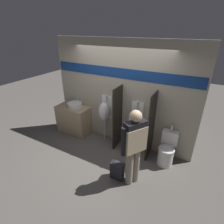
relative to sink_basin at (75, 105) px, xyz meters
The scene contains 12 objects.
ground_plane 1.65m from the sink_basin, 15.34° to the right, with size 16.00×16.00×0.00m, color #5B5651.
display_wall 1.44m from the sink_basin, ahead, with size 3.84×0.07×2.70m.
sink_counter 0.48m from the sink_basin, 134.03° to the right, with size 0.96×0.51×0.83m.
sink_basin is the anchor object (origin of this frame).
cell_phone 0.29m from the sink_basin, 32.69° to the right, with size 0.07×0.14×0.01m.
divider_near_counter 1.41m from the sink_basin, ahead, with size 0.03×0.48×1.65m.
divider_mid 2.28m from the sink_basin, ahead, with size 0.03×0.48×1.65m.
urinal_near_counter 0.97m from the sink_basin, ahead, with size 0.32×0.31×1.30m.
urinal_far 1.85m from the sink_basin, ahead, with size 0.32×0.31×1.30m.
toilet 2.78m from the sink_basin, ahead, with size 0.37×0.53×0.90m.
person_in_vest 2.46m from the sink_basin, 23.82° to the right, with size 0.40×0.50×1.63m.
shopping_bag 2.32m from the sink_basin, 28.70° to the right, with size 0.27×0.15×0.52m.
Camera 1 is at (1.84, -3.15, 2.90)m, focal length 28.00 mm.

